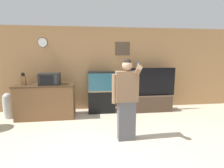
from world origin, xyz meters
The scene contains 9 objects.
ground_plane centered at (0.00, 0.00, 0.00)m, with size 18.00×18.00×0.00m, color beige.
wall_back_paneled centered at (0.00, 2.78, 1.30)m, with size 10.00×0.08×2.60m.
counter_island centered at (-1.36, 2.09, 0.47)m, with size 1.58×0.68×0.95m.
microwave centered at (-1.22, 2.04, 1.10)m, with size 0.54×0.37×0.32m.
knife_block centered at (-1.92, 2.12, 1.07)m, with size 0.11×0.09×0.33m.
aquarium_on_stand centered at (0.21, 2.40, 0.63)m, with size 0.81×0.47×1.26m.
tv_on_stand centered at (1.76, 2.27, 0.40)m, with size 1.50×0.40×1.36m.
person_standing centered at (0.58, 0.53, 0.88)m, with size 0.53×0.40×1.68m.
trash_bin centered at (-2.42, 2.20, 0.36)m, with size 0.26×0.26×0.71m.
Camera 1 is at (-0.15, -2.83, 1.76)m, focal length 28.00 mm.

